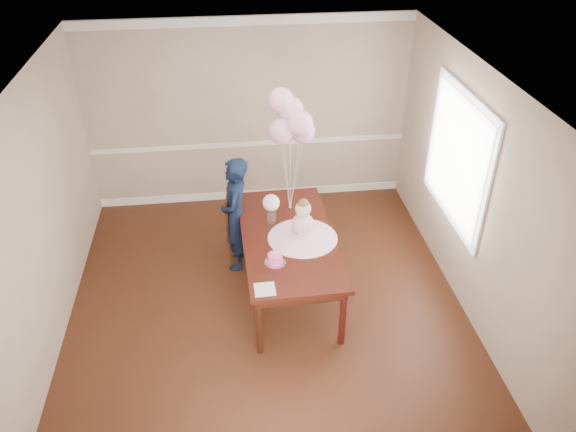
{
  "coord_description": "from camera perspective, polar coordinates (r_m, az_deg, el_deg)",
  "views": [
    {
      "loc": [
        -0.36,
        -4.87,
        4.45
      ],
      "look_at": [
        0.28,
        0.3,
        1.05
      ],
      "focal_mm": 35.0,
      "sensor_mm": 36.0,
      "label": 1
    }
  ],
  "objects": [
    {
      "name": "floor",
      "position": [
        6.61,
        -2.1,
        -9.25
      ],
      "size": [
        4.5,
        5.0,
        0.0
      ],
      "primitive_type": "cube",
      "color": "black",
      "rests_on": "ground"
    },
    {
      "name": "table_leg_br",
      "position": [
        7.45,
        2.31,
        -0.2
      ],
      "size": [
        0.07,
        0.07,
        0.73
      ],
      "primitive_type": "cylinder",
      "rotation": [
        0.0,
        0.0,
        0.02
      ],
      "color": "black",
      "rests_on": "floor"
    },
    {
      "name": "table_apron",
      "position": [
        6.43,
        0.03,
        -2.82
      ],
      "size": [
        0.98,
        1.99,
        0.1
      ],
      "primitive_type": "cube",
      "rotation": [
        0.0,
        0.0,
        0.02
      ],
      "color": "black",
      "rests_on": "table_leg_fl"
    },
    {
      "name": "birthday_cake",
      "position": [
        5.94,
        -1.32,
        -4.33
      ],
      "size": [
        0.16,
        0.16,
        0.1
      ],
      "primitive_type": "cylinder",
      "rotation": [
        0.0,
        0.0,
        0.02
      ],
      "color": "#FF50A6",
      "rests_on": "cake_platter"
    },
    {
      "name": "window_frame",
      "position": [
        6.63,
        16.84,
        5.68
      ],
      "size": [
        0.02,
        1.66,
        1.56
      ],
      "primitive_type": "cube",
      "color": "white",
      "rests_on": "wall_right"
    },
    {
      "name": "rose_vase_near",
      "position": [
        6.56,
        -1.71,
        -0.02
      ],
      "size": [
        0.11,
        0.11,
        0.17
      ],
      "primitive_type": "cylinder",
      "rotation": [
        0.0,
        0.0,
        0.02
      ],
      "color": "white",
      "rests_on": "dining_table_top"
    },
    {
      "name": "cake_platter",
      "position": [
        5.97,
        -1.31,
        -4.75
      ],
      "size": [
        0.23,
        0.23,
        0.01
      ],
      "primitive_type": "cylinder",
      "rotation": [
        0.0,
        0.0,
        0.02
      ],
      "color": "#B9BABE",
      "rests_on": "dining_table_top"
    },
    {
      "name": "balloon_e",
      "position": [
        6.48,
        1.5,
        8.64
      ],
      "size": [
        0.29,
        0.29,
        0.29
      ],
      "primitive_type": "sphere",
      "color": "#DE9DB5",
      "rests_on": "balloon_ribbon_e"
    },
    {
      "name": "balloon_a",
      "position": [
        6.34,
        -0.71,
        8.63
      ],
      "size": [
        0.29,
        0.29,
        0.29
      ],
      "primitive_type": "sphere",
      "color": "#E5A2BC",
      "rests_on": "balloon_ribbon_a"
    },
    {
      "name": "dining_table_top",
      "position": [
        6.39,
        0.03,
        -2.25
      ],
      "size": [
        1.08,
        2.1,
        0.05
      ],
      "primitive_type": "cube",
      "rotation": [
        0.0,
        0.0,
        0.02
      ],
      "color": "black",
      "rests_on": "table_leg_fl"
    },
    {
      "name": "wall_back",
      "position": [
        8.0,
        -3.96,
        10.25
      ],
      "size": [
        4.5,
        0.02,
        2.7
      ],
      "primitive_type": "cube",
      "color": "tan",
      "rests_on": "floor"
    },
    {
      "name": "chair_leg_fr",
      "position": [
        7.09,
        -3.1,
        -3.75
      ],
      "size": [
        0.04,
        0.04,
        0.41
      ],
      "primitive_type": "cylinder",
      "rotation": [
        0.0,
        0.0,
        -0.1
      ],
      "color": "#321A0D",
      "rests_on": "floor"
    },
    {
      "name": "chair_back_post_l",
      "position": [
        6.83,
        -6.23,
        -0.44
      ],
      "size": [
        0.04,
        0.04,
        0.53
      ],
      "primitive_type": "cylinder",
      "rotation": [
        0.0,
        0.0,
        -0.1
      ],
      "color": "#341B0E",
      "rests_on": "dining_chair_seat"
    },
    {
      "name": "chair_slat_low",
      "position": [
        7.03,
        -6.08,
        -0.45
      ],
      "size": [
        0.07,
        0.38,
        0.05
      ],
      "primitive_type": "cube",
      "rotation": [
        0.0,
        0.0,
        -0.1
      ],
      "color": "black",
      "rests_on": "dining_chair_seat"
    },
    {
      "name": "chair_rail_trim",
      "position": [
        8.18,
        -3.84,
        7.32
      ],
      "size": [
        4.5,
        0.02,
        0.07
      ],
      "primitive_type": "cube",
      "color": "white",
      "rests_on": "wall_back"
    },
    {
      "name": "balloon_ribbon_a",
      "position": [
        6.62,
        -0.23,
        3.98
      ],
      "size": [
        0.1,
        0.01,
        0.87
      ],
      "primitive_type": "cylinder",
      "rotation": [
        0.0,
        -0.1,
        0.02
      ],
      "color": "silver",
      "rests_on": "balloon_weight"
    },
    {
      "name": "balloon_d",
      "position": [
        6.34,
        -0.69,
        11.67
      ],
      "size": [
        0.29,
        0.29,
        0.29
      ],
      "primitive_type": "sphere",
      "color": "#FFB4D7",
      "rests_on": "balloon_ribbon_d"
    },
    {
      "name": "table_leg_fl",
      "position": [
        5.87,
        -2.92,
        -11.1
      ],
      "size": [
        0.07,
        0.07,
        0.73
      ],
      "primitive_type": "cylinder",
      "rotation": [
        0.0,
        0.0,
        0.02
      ],
      "color": "black",
      "rests_on": "floor"
    },
    {
      "name": "chair_leg_fl",
      "position": [
        7.11,
        -5.84,
        -3.77
      ],
      "size": [
        0.04,
        0.04,
        0.41
      ],
      "primitive_type": "cylinder",
      "rotation": [
        0.0,
        0.0,
        -0.1
      ],
      "color": "#3A1F10",
      "rests_on": "floor"
    },
    {
      "name": "cake_flower_b",
      "position": [
        5.92,
        -1.05,
        -3.66
      ],
      "size": [
        0.03,
        0.03,
        0.03
      ],
      "primitive_type": "sphere",
      "color": "silver",
      "rests_on": "birthday_cake"
    },
    {
      "name": "chair_slat_top",
      "position": [
        6.87,
        -6.22,
        1.65
      ],
      "size": [
        0.07,
        0.38,
        0.05
      ],
      "primitive_type": "cube",
      "rotation": [
        0.0,
        0.0,
        -0.1
      ],
      "color": "#3A1410",
      "rests_on": "dining_chair_seat"
    },
    {
      "name": "baseboard_trim",
      "position": [
        8.58,
        -3.63,
        2.27
      ],
      "size": [
        4.5,
        0.02,
        0.12
      ],
      "primitive_type": "cube",
      "color": "white",
      "rests_on": "floor"
    },
    {
      "name": "chair_back_post_r",
      "position": [
        7.11,
        -6.04,
        1.07
      ],
      "size": [
        0.04,
        0.04,
        0.53
      ],
      "primitive_type": "cylinder",
      "rotation": [
        0.0,
        0.0,
        -0.1
      ],
      "color": "#3D2310",
      "rests_on": "dining_chair_seat"
    },
    {
      "name": "chair_slat_mid",
      "position": [
        6.95,
        -6.15,
        0.59
      ],
      "size": [
        0.07,
        0.38,
        0.05
      ],
      "primitive_type": "cube",
      "rotation": [
        0.0,
        0.0,
        -0.1
      ],
      "color": "#351E0E",
      "rests_on": "dining_chair_seat"
    },
    {
      "name": "baby_skirt",
      "position": [
        6.32,
        1.5,
        -1.83
      ],
      "size": [
        0.81,
        0.81,
        0.1
      ],
      "primitive_type": "cone",
      "rotation": [
        0.0,
        0.0,
        0.02
      ],
      "color": "#FFBBDF",
      "rests_on": "dining_table_top"
    },
    {
      "name": "dining_chair_seat",
      "position": [
        7.11,
        -4.49,
        -1.51
      ],
      "size": [
        0.46,
        0.46,
        0.05
      ],
      "primitive_type": "cube",
      "rotation": [
        0.0,
        0.0,
        -0.1
      ],
      "color": "#34170E",
      "rests_on": "chair_leg_fl"
    },
    {
      "name": "wall_left",
      "position": [
        6.08,
        -24.01,
        -0.77
      ],
      "size": [
        0.02,
        5.0,
        2.7
      ],
      "primitive_type": "cube",
      "color": "tan",
      "rests_on": "floor"
    },
    {
      "name": "table_leg_bl",
      "position": [
        7.36,
        -4.4,
        -0.73
      ],
      "size": [
        0.07,
        0.07,
        0.73
      ],
      "primitive_type": "cylinder",
      "rotation": [
        0.0,
        0.0,
        0.02
      ],
      "color": "black",
      "rests_on": "floor"
    },
    {
      "name": "woman",
      "position": [
        6.84,
        -5.35,
        0.16
      ],
      "size": [
        0.43,
        0.58,
        1.49
      ],
      "primitive_type": "imported",
      "rotation": [
        0.0,
        0.0,
        -1.69
      ],
      "color": "black",
      "rests_on": "floor"
    },
    {
      "name": "wall_front",
      "position": [
        3.92,
        1.02,
        -19.18
      ],
      "size": [
        4.5,
        0.02,
        2.7
      ],
      "primitive_type": "cube",
      "color": "tan",
      "rests_on": "floor"
    },
    {
      "name": "chair_leg_bl",
      "position": [
        7.38,
        -5.67,
        -2.19
      ],
      "size": [
        0.04,
        0.04,
        0.41
      ],
      "primitive_type": "cylinder",
      "rotation": [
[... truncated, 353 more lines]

